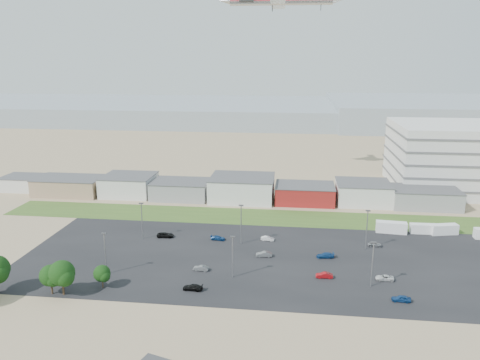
% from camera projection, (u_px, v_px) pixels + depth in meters
% --- Properties ---
extents(ground, '(700.00, 700.00, 0.00)m').
position_uv_depth(ground, '(231.00, 296.00, 97.53)').
color(ground, '#9A8662').
rests_on(ground, ground).
extents(parking_lot, '(120.00, 50.00, 0.01)m').
position_uv_depth(parking_lot, '(262.00, 259.00, 116.18)').
color(parking_lot, black).
rests_on(parking_lot, ground).
extents(grass_strip, '(160.00, 16.00, 0.02)m').
position_uv_depth(grass_strip, '(254.00, 217.00, 147.56)').
color(grass_strip, '#395821').
rests_on(grass_strip, ground).
extents(hills_backdrop, '(700.00, 200.00, 9.00)m').
position_uv_depth(hills_backdrop, '(330.00, 114.00, 394.77)').
color(hills_backdrop, gray).
rests_on(hills_backdrop, ground).
extents(building_row, '(170.00, 20.00, 8.00)m').
position_uv_depth(building_row, '(212.00, 187.00, 166.85)').
color(building_row, silver).
rests_on(building_row, ground).
extents(box_trailer_a, '(8.71, 3.51, 3.18)m').
position_uv_depth(box_trailer_a, '(391.00, 227.00, 133.56)').
color(box_trailer_a, silver).
rests_on(box_trailer_a, ground).
extents(box_trailer_b, '(7.32, 2.48, 2.72)m').
position_uv_depth(box_trailer_b, '(423.00, 229.00, 133.14)').
color(box_trailer_b, silver).
rests_on(box_trailer_b, ground).
extents(box_trailer_c, '(8.06, 4.13, 2.89)m').
position_uv_depth(box_trailer_c, '(444.00, 229.00, 132.38)').
color(box_trailer_c, silver).
rests_on(box_trailer_c, ground).
extents(tree_mid, '(4.89, 4.89, 7.34)m').
position_uv_depth(tree_mid, '(51.00, 278.00, 97.79)').
color(tree_mid, black).
rests_on(tree_mid, ground).
extents(tree_right, '(5.77, 5.77, 8.66)m').
position_uv_depth(tree_right, '(62.00, 276.00, 97.16)').
color(tree_right, black).
rests_on(tree_right, ground).
extents(tree_near, '(3.90, 3.90, 5.85)m').
position_uv_depth(tree_near, '(102.00, 275.00, 100.64)').
color(tree_near, black).
rests_on(tree_near, ground).
extents(lightpole_front_l, '(1.17, 0.49, 9.96)m').
position_uv_depth(lightpole_front_l, '(105.00, 254.00, 106.82)').
color(lightpole_front_l, slate).
rests_on(lightpole_front_l, ground).
extents(lightpole_front_m, '(1.16, 0.48, 9.87)m').
position_uv_depth(lightpole_front_m, '(233.00, 257.00, 105.09)').
color(lightpole_front_m, slate).
rests_on(lightpole_front_m, ground).
extents(lightpole_front_r, '(1.22, 0.51, 10.34)m').
position_uv_depth(lightpole_front_r, '(372.00, 264.00, 100.63)').
color(lightpole_front_r, slate).
rests_on(lightpole_front_r, ground).
extents(lightpole_back_l, '(1.21, 0.51, 10.32)m').
position_uv_depth(lightpole_back_l, '(142.00, 221.00, 128.13)').
color(lightpole_back_l, slate).
rests_on(lightpole_back_l, ground).
extents(lightpole_back_m, '(1.28, 0.53, 10.86)m').
position_uv_depth(lightpole_back_m, '(241.00, 224.00, 124.57)').
color(lightpole_back_m, slate).
rests_on(lightpole_back_m, ground).
extents(lightpole_back_r, '(1.25, 0.52, 10.60)m').
position_uv_depth(lightpole_back_r, '(367.00, 230.00, 120.99)').
color(lightpole_back_r, slate).
rests_on(lightpole_back_r, ground).
extents(airliner, '(48.09, 33.58, 13.92)m').
position_uv_depth(airliner, '(281.00, 0.00, 176.11)').
color(airliner, silver).
extents(parked_car_0, '(4.07, 1.89, 1.13)m').
position_uv_depth(parked_car_0, '(385.00, 278.00, 104.66)').
color(parked_car_0, silver).
rests_on(parked_car_0, ground).
extents(parked_car_1, '(3.88, 1.48, 1.26)m').
position_uv_depth(parked_car_1, '(324.00, 275.00, 105.76)').
color(parked_car_1, maroon).
rests_on(parked_car_1, ground).
extents(parked_car_2, '(3.92, 1.78, 1.31)m').
position_uv_depth(parked_car_2, '(401.00, 299.00, 95.33)').
color(parked_car_2, navy).
rests_on(parked_car_2, ground).
extents(parked_car_3, '(4.45, 2.09, 1.26)m').
position_uv_depth(parked_car_3, '(193.00, 287.00, 100.11)').
color(parked_car_3, black).
rests_on(parked_car_3, ground).
extents(parked_car_4, '(3.74, 1.56, 1.20)m').
position_uv_depth(parked_car_4, '(201.00, 268.00, 109.51)').
color(parked_car_4, '#595B5E').
rests_on(parked_car_4, ground).
extents(parked_car_6, '(4.21, 2.07, 1.18)m').
position_uv_depth(parked_car_6, '(218.00, 238.00, 128.26)').
color(parked_car_6, navy).
rests_on(parked_car_6, ground).
extents(parked_car_7, '(4.11, 1.76, 1.32)m').
position_uv_depth(parked_car_7, '(264.00, 254.00, 117.30)').
color(parked_car_7, '#595B5E').
rests_on(parked_car_7, ground).
extents(parked_car_8, '(3.77, 1.86, 1.24)m').
position_uv_depth(parked_car_8, '(375.00, 244.00, 123.82)').
color(parked_car_8, '#A5A5AA').
rests_on(parked_car_8, ground).
extents(parked_car_9, '(4.85, 2.50, 1.31)m').
position_uv_depth(parked_car_9, '(165.00, 235.00, 130.23)').
color(parked_car_9, black).
rests_on(parked_car_9, ground).
extents(parked_car_11, '(3.73, 1.64, 1.19)m').
position_uv_depth(parked_car_11, '(268.00, 238.00, 127.81)').
color(parked_car_11, silver).
rests_on(parked_car_11, ground).
extents(parked_car_12, '(4.58, 2.31, 1.27)m').
position_uv_depth(parked_car_12, '(325.00, 255.00, 116.61)').
color(parked_car_12, navy).
rests_on(parked_car_12, ground).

